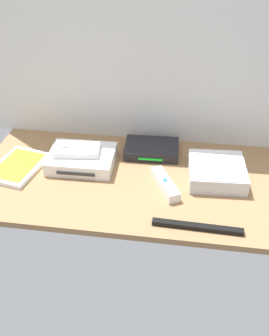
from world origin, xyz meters
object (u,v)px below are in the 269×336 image
object	(u,v)px
mini_computer	(217,171)
network_router	(152,149)
game_case	(18,166)
sensor_bar	(197,227)
remote_wand	(165,184)
remote_classic_pad	(77,150)
game_console	(82,159)

from	to	relation	value
mini_computer	network_router	size ratio (longest dim) A/B	0.97
game_case	sensor_bar	world-z (taller)	game_case
network_router	remote_wand	bearing A→B (deg)	-74.36
network_router	sensor_bar	xyz separation A→B (cm)	(15.61, -33.95, -1.00)
mini_computer	game_case	world-z (taller)	mini_computer
mini_computer	network_router	bearing A→B (deg)	152.32
sensor_bar	game_case	bearing A→B (deg)	163.06
remote_classic_pad	mini_computer	bearing A→B (deg)	-8.82
game_console	remote_wand	world-z (taller)	game_console
game_case	remote_classic_pad	bearing A→B (deg)	26.29
game_console	remote_wand	distance (cm)	28.99
mini_computer	game_console	bearing A→B (deg)	178.07
game_case	network_router	size ratio (longest dim) A/B	1.15
game_case	game_console	bearing A→B (deg)	24.16
remote_wand	sensor_bar	xyz separation A→B (cm)	(9.76, -15.78, -0.81)
mini_computer	network_router	world-z (taller)	mini_computer
game_console	network_router	world-z (taller)	game_console
game_case	sensor_bar	size ratio (longest dim) A/B	0.88
game_console	remote_wand	bearing A→B (deg)	-18.29
network_router	mini_computer	bearing A→B (deg)	-29.88
game_case	network_router	distance (cm)	44.23
network_router	remote_wand	size ratio (longest dim) A/B	1.24
game_case	sensor_bar	xyz separation A→B (cm)	(57.37, -19.40, -0.06)
remote_classic_pad	sensor_bar	distance (cm)	46.29
mini_computer	remote_wand	world-z (taller)	mini_computer
game_console	remote_classic_pad	size ratio (longest dim) A/B	1.40
game_case	network_router	world-z (taller)	network_router
network_router	remote_wand	world-z (taller)	same
game_console	sensor_bar	size ratio (longest dim) A/B	0.89
game_console	game_case	xyz separation A→B (cm)	(-19.90, -4.88, -1.44)
game_console	mini_computer	bearing A→B (deg)	-3.18
game_console	game_case	world-z (taller)	game_console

